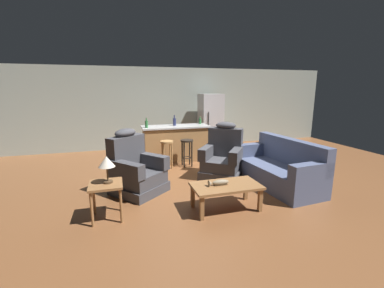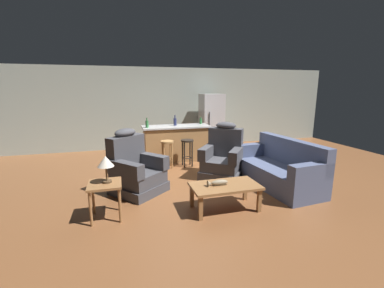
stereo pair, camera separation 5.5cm
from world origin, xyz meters
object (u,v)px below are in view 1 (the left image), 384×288
Objects in this scene: recliner_near_lamp at (135,170)px; recliner_near_island at (223,158)px; kitchen_island at (176,143)px; bar_stool_left at (167,149)px; couch at (280,169)px; bottle_wine_dark at (174,122)px; refrigerator at (210,121)px; coffee_table at (226,188)px; bottle_tall_green at (200,121)px; fish_figurine at (219,183)px; table_lamp at (107,163)px; end_table at (106,190)px; bottle_short_amber at (147,124)px; bar_stool_right at (187,148)px.

recliner_near_lamp is 1.00× the size of recliner_near_island.
kitchen_island is 2.65× the size of bar_stool_left.
couch is 1.64× the size of recliner_near_lamp.
recliner_near_island is 1.90m from bottle_wine_dark.
bar_stool_left is 0.39× the size of refrigerator.
bottle_tall_green is (0.64, 3.29, 0.66)m from coffee_table.
bottle_tall_green is 0.78m from bottle_wine_dark.
fish_figurine is 0.83× the size of table_lamp.
end_table is at bearing 173.14° from fish_figurine.
fish_figurine is (-0.13, 0.01, 0.10)m from coffee_table.
table_lamp is 1.46× the size of bottle_wine_dark.
recliner_near_island reaches higher than fish_figurine.
couch is 2.89× the size of bar_stool_left.
bar_stool_left is 2.69× the size of bottle_short_amber.
couch is 2.31m from bar_stool_right.
fish_figurine is 2.49m from bar_stool_left.
end_table reaches higher than fish_figurine.
coffee_table is 2.52m from bar_stool_left.
bar_stool_left is (-0.49, 2.47, 0.11)m from coffee_table.
bottle_tall_green is at bearing -144.04° from recliner_near_island.
recliner_near_island is 1.11m from bar_stool_right.
bar_stool_left is (-0.37, -0.63, -0.01)m from kitchen_island.
recliner_near_lamp reaches higher than table_lamp.
coffee_table is at bearing -6.76° from end_table.
bottle_short_amber is (-0.78, 2.99, 0.58)m from fish_figurine.
bar_stool_right is (-1.46, 1.79, 0.13)m from couch.
coffee_table is 3.11m from kitchen_island.
table_lamp is at bearing 172.54° from coffee_table.
kitchen_island reaches higher than end_table.
refrigerator is (0.74, 2.78, 0.46)m from recliner_near_island.
bottle_wine_dark is (-0.14, 3.17, 0.69)m from coffee_table.
fish_figurine is 1.21× the size of bottle_wine_dark.
bar_stool_right is (1.87, 2.25, 0.01)m from end_table.
coffee_table is 3.21m from bottle_short_amber.
bottle_short_amber is at bearing -49.14° from couch.
recliner_near_lamp is at bearing 139.22° from coffee_table.
recliner_near_lamp is 4.27× the size of bottle_wine_dark.
couch is at bearing 24.67° from coffee_table.
recliner_near_island reaches higher than coffee_table.
recliner_near_island is at bearing -91.48° from bottle_tall_green.
fish_figurine is 0.61× the size of end_table.
bottle_wine_dark is at bearing -170.85° from bottle_tall_green.
coffee_table is 1.62× the size of bar_stool_right.
bottle_tall_green is at bearing 97.08° from recliner_near_lamp.
bottle_short_amber reaches higher than couch.
bar_stool_left is (1.32, 2.24, -0.40)m from table_lamp.
bottle_tall_green is (0.76, 0.19, 0.55)m from kitchen_island.
bottle_short_amber reaches higher than table_lamp.
bottle_short_amber is at bearing 71.34° from end_table.
refrigerator reaches higher than kitchen_island.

